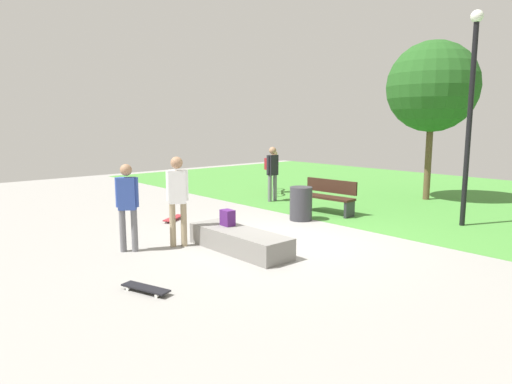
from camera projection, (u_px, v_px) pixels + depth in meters
ground_plane at (287, 240)px, 9.47m from camera, size 28.00×28.00×0.00m
grass_lawn at (458, 198)px, 14.70m from camera, size 26.60×12.06×0.01m
concrete_ledge at (239, 241)px, 8.66m from camera, size 2.32×0.73×0.40m
backpack_on_ledge at (228, 218)px, 9.00m from camera, size 0.29×0.22×0.32m
skater_performing_trick at (127, 201)px, 8.50m from camera, size 0.35×0.38×1.68m
skater_watching at (177, 194)px, 8.84m from camera, size 0.34×0.38×1.80m
skateboard_by_ledge at (146, 288)px, 6.56m from camera, size 0.82×0.44×0.08m
skateboard_spare at (174, 218)px, 11.34m from camera, size 0.59×0.78×0.08m
park_bench_center_lawn at (328, 196)px, 12.19m from camera, size 1.63×0.58×0.91m
tree_slender_maple at (433, 87)px, 13.88m from camera, size 2.78×2.78×4.93m
lamp_post at (471, 101)px, 10.35m from camera, size 0.28×0.28×4.94m
trash_bin at (301, 204)px, 11.34m from camera, size 0.56×0.56×0.85m
pedestrian_with_backpack at (272, 169)px, 13.96m from camera, size 0.35×0.43×1.70m
cyclist_on_bicycle at (274, 175)px, 15.70m from camera, size 1.34×1.32×1.52m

